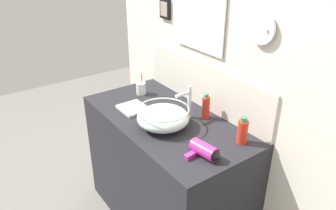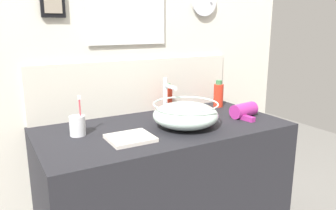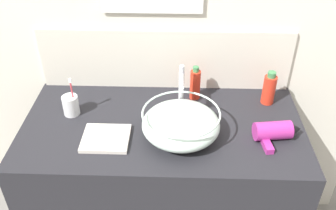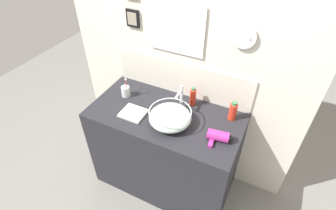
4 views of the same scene
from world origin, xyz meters
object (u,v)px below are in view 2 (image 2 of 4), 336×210
faucet (167,95)px  hair_drier (246,110)px  toothbrush_cup (78,125)px  hand_towel (130,138)px  glass_bowl_sink (186,115)px  lotion_bottle (168,100)px  spray_bottle (218,95)px

faucet → hair_drier: faucet is taller
faucet → toothbrush_cup: 0.48m
toothbrush_cup → hand_towel: toothbrush_cup is taller
hand_towel → hair_drier: bearing=2.8°
faucet → hand_towel: size_ratio=1.15×
hair_drier → hand_towel: 0.68m
glass_bowl_sink → toothbrush_cup: toothbrush_cup is taller
lotion_bottle → glass_bowl_sink: bearing=-102.8°
toothbrush_cup → hand_towel: bearing=-43.8°
glass_bowl_sink → toothbrush_cup: size_ratio=1.74×
faucet → toothbrush_cup: bearing=-174.3°
lotion_bottle → faucet: bearing=-123.6°
lotion_bottle → spray_bottle: size_ratio=1.03×
glass_bowl_sink → spray_bottle: 0.46m
glass_bowl_sink → faucet: 0.19m
lotion_bottle → spray_bottle: lotion_bottle is taller
lotion_bottle → spray_bottle: (0.33, -0.03, -0.00)m
glass_bowl_sink → hand_towel: bearing=-173.5°
glass_bowl_sink → faucet: faucet is taller
glass_bowl_sink → faucet: (-0.00, 0.18, 0.06)m
hair_drier → hand_towel: bearing=-177.2°
glass_bowl_sink → faucet: size_ratio=1.46×
hair_drier → spray_bottle: spray_bottle is taller
faucet → hair_drier: bearing=-25.8°
hand_towel → toothbrush_cup: bearing=136.2°
faucet → spray_bottle: faucet is taller
lotion_bottle → hand_towel: lotion_bottle is taller
lotion_bottle → hand_towel: size_ratio=0.88×
toothbrush_cup → lotion_bottle: toothbrush_cup is taller
toothbrush_cup → faucet: bearing=5.7°
hair_drier → toothbrush_cup: bearing=170.9°
hair_drier → spray_bottle: (0.01, 0.25, 0.04)m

